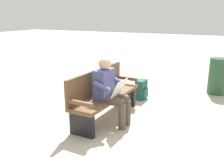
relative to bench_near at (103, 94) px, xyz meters
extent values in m
plane|color=#B7AD99|center=(0.00, 0.07, -0.46)|extent=(40.00, 40.00, 0.00)
cube|color=brown|center=(0.00, 0.07, -0.04)|extent=(1.82, 0.56, 0.06)
cube|color=brown|center=(-0.01, -0.14, 0.22)|extent=(1.80, 0.13, 0.45)
cube|color=brown|center=(-0.85, 0.11, 0.11)|extent=(0.08, 0.48, 0.06)
cube|color=brown|center=(0.85, 0.03, 0.11)|extent=(0.08, 0.48, 0.06)
cube|color=black|center=(-0.80, 0.11, -0.26)|extent=(0.10, 0.44, 0.39)
cube|color=black|center=(0.80, 0.04, -0.26)|extent=(0.10, 0.44, 0.39)
cube|color=#474C84|center=(0.19, 0.11, 0.25)|extent=(0.41, 0.24, 0.52)
sphere|color=tan|center=(0.19, 0.13, 0.61)|extent=(0.22, 0.22, 0.22)
cylinder|color=#4C4233|center=(0.09, 0.33, 0.01)|extent=(0.17, 0.43, 0.15)
cylinder|color=#4C4233|center=(0.29, 0.32, 0.01)|extent=(0.17, 0.43, 0.15)
cylinder|color=#4C4233|center=(0.10, 0.52, -0.23)|extent=(0.13, 0.13, 0.45)
cylinder|color=#4C4233|center=(0.30, 0.51, -0.23)|extent=(0.13, 0.13, 0.45)
cylinder|color=#474C84|center=(-0.05, 0.22, 0.28)|extent=(0.10, 0.32, 0.18)
cylinder|color=#474C84|center=(0.43, 0.20, 0.28)|extent=(0.10, 0.32, 0.18)
cube|color=silver|center=(0.20, 0.41, 0.23)|extent=(0.41, 0.15, 0.27)
cube|color=#1E4C42|center=(-1.30, 0.28, -0.24)|extent=(0.32, 0.20, 0.44)
cube|color=#23574C|center=(-1.29, 0.39, -0.30)|extent=(0.22, 0.05, 0.20)
cylinder|color=#23472D|center=(-2.48, 1.79, -0.02)|extent=(0.42, 0.42, 0.87)
camera|label=1|loc=(3.85, 2.04, 1.42)|focal=40.11mm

